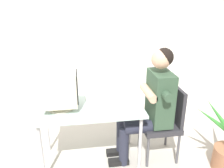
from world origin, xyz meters
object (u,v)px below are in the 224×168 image
desk (90,112)px  person_seated (151,102)px  office_chair (165,119)px  crt_monitor (60,88)px  keyboard (94,105)px

desk → person_seated: bearing=-3.2°
desk → office_chair: bearing=-2.5°
desk → office_chair: 0.88m
desk → office_chair: (0.87, -0.04, -0.15)m
crt_monitor → keyboard: 0.42m
person_seated → crt_monitor: bearing=177.4°
office_chair → person_seated: size_ratio=0.66×
keyboard → person_seated: size_ratio=0.34×
person_seated → keyboard: bearing=177.6°
keyboard → office_chair: 0.85m
crt_monitor → office_chair: crt_monitor is taller
keyboard → crt_monitor: bearing=177.1°
desk → person_seated: size_ratio=0.86×
crt_monitor → keyboard: size_ratio=0.92×
desk → keyboard: 0.10m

